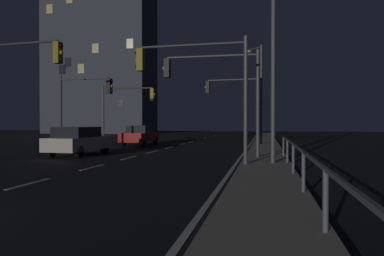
{
  "coord_description": "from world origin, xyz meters",
  "views": [
    {
      "loc": [
        6.77,
        -4.53,
        1.8
      ],
      "look_at": [
        0.3,
        27.72,
        1.32
      ],
      "focal_mm": 34.26,
      "sensor_mm": 36.0,
      "label": 1
    }
  ],
  "objects": [
    {
      "name": "car",
      "position": [
        -3.19,
        13.77,
        0.82
      ],
      "size": [
        1.96,
        4.46,
        1.57
      ],
      "color": "beige",
      "rests_on": "ground"
    },
    {
      "name": "traffic_light_far_center",
      "position": [
        -4.25,
        23.53,
        3.44
      ],
      "size": [
        4.57,
        0.34,
        4.83
      ],
      "color": "#4C4C51",
      "rests_on": "ground"
    },
    {
      "name": "traffic_light_mid_right",
      "position": [
        4.4,
        23.98,
        3.86
      ],
      "size": [
        4.3,
        0.55,
        5.25
      ],
      "color": "#4C4C51",
      "rests_on": "sidewalk_right"
    },
    {
      "name": "lane_markings_center",
      "position": [
        0.0,
        21.0,
        0.01
      ],
      "size": [
        0.14,
        50.0,
        0.01
      ],
      "color": "silver",
      "rests_on": "ground"
    },
    {
      "name": "traffic_light_far_left",
      "position": [
        -4.71,
        17.25,
        3.44
      ],
      "size": [
        3.83,
        0.46,
        4.88
      ],
      "color": "#38383D",
      "rests_on": "ground"
    },
    {
      "name": "street_lamp_corner",
      "position": [
        6.26,
        24.76,
        4.74
      ],
      "size": [
        1.44,
        1.45,
        7.71
      ],
      "color": "#4C4C51",
      "rests_on": "sidewalk_right"
    },
    {
      "name": "sidewalk_right",
      "position": [
        6.8,
        17.5,
        0.07
      ],
      "size": [
        2.04,
        77.0,
        0.14
      ],
      "primitive_type": "cube",
      "color": "#9E937F",
      "rests_on": "ground"
    },
    {
      "name": "street_lamp_across_street",
      "position": [
        7.18,
        11.14,
        4.81
      ],
      "size": [
        0.92,
        1.81,
        7.85
      ],
      "color": "#4C4C51",
      "rests_on": "sidewalk_right"
    },
    {
      "name": "ground_plane",
      "position": [
        0.0,
        17.5,
        0.0
      ],
      "size": [
        112.0,
        112.0,
        0.0
      ],
      "primitive_type": "plane",
      "color": "black",
      "rests_on": "ground"
    },
    {
      "name": "traffic_light_far_right",
      "position": [
        -4.53,
        10.41,
        4.02
      ],
      "size": [
        4.48,
        0.59,
        5.67
      ],
      "color": "#4C4C51",
      "rests_on": "ground"
    },
    {
      "name": "traffic_light_near_left",
      "position": [
        3.87,
        10.39,
        3.81
      ],
      "size": [
        4.82,
        0.43,
        5.13
      ],
      "color": "#4C4C51",
      "rests_on": "sidewalk_right"
    },
    {
      "name": "car_oncoming",
      "position": [
        -2.99,
        23.17,
        0.82
      ],
      "size": [
        1.9,
        4.43,
        1.57
      ],
      "color": "#B71414",
      "rests_on": "ground"
    },
    {
      "name": "lane_edge_line",
      "position": [
        5.53,
        22.5,
        0.01
      ],
      "size": [
        0.14,
        53.0,
        0.01
      ],
      "color": "silver",
      "rests_on": "ground"
    },
    {
      "name": "building_distant",
      "position": [
        -20.94,
        53.97,
        14.44
      ],
      "size": [
        17.74,
        8.41,
        28.88
      ],
      "color": "#3D424C",
      "rests_on": "ground"
    },
    {
      "name": "barrier_fence",
      "position": [
        7.67,
        6.17,
        0.88
      ],
      "size": [
        0.09,
        16.44,
        0.98
      ],
      "color": "#59595E",
      "rests_on": "sidewalk_right"
    },
    {
      "name": "traffic_light_near_right",
      "position": [
        4.28,
        13.38,
        3.85
      ],
      "size": [
        4.85,
        0.34,
        5.19
      ],
      "color": "#4C4C51",
      "rests_on": "sidewalk_right"
    }
  ]
}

